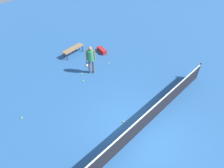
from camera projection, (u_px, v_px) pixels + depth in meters
The scene contains 11 objects.
ground_plane at pixel (139, 132), 8.28m from camera, with size 40.00×40.00×0.00m, color #265693.
court_net at pixel (141, 125), 7.95m from camera, with size 10.09×0.09×1.07m.
player_near_side at pixel (91, 58), 10.70m from camera, with size 0.48×0.47×1.70m.
tennis_racket_near_player at pixel (88, 65), 11.90m from camera, with size 0.42×0.60×0.03m.
tennis_ball_near_player at pixel (83, 81), 10.74m from camera, with size 0.07×0.07×0.07m, color #C6E033.
tennis_ball_by_net at pixel (109, 63), 12.00m from camera, with size 0.07×0.07×0.07m, color #C6E033.
tennis_ball_midcourt at pixel (82, 74), 11.23m from camera, with size 0.07×0.07×0.07m, color #C6E033.
tennis_ball_baseline at pixel (22, 118), 8.80m from camera, with size 0.07×0.07×0.07m, color #C6E033.
tennis_ball_stray_left at pixel (123, 122), 8.63m from camera, with size 0.07×0.07×0.07m, color #C6E033.
courtside_bench at pixel (73, 49), 12.54m from camera, with size 1.53×0.54×0.48m.
equipment_bag at pixel (102, 50), 12.96m from camera, with size 0.44×0.84×0.28m.
Camera 1 is at (4.30, 2.62, 6.97)m, focal length 31.37 mm.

